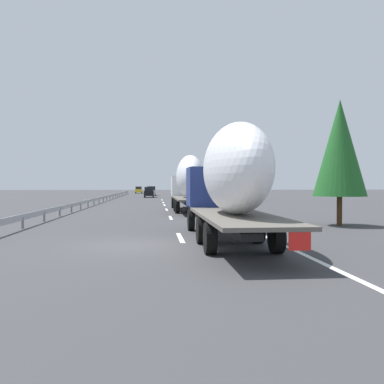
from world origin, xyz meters
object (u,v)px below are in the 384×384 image
Objects in this scene: car_silver_hatch at (151,191)px; road_sign at (199,187)px; truck_lead at (189,181)px; truck_trailing at (230,179)px; car_black_suv at (149,192)px; car_yellow_coupe at (139,190)px.

road_sign is at bearing -167.55° from car_silver_hatch.
truck_trailing is (-19.02, -0.00, -0.10)m from truck_lead.
car_black_suv is at bearing 5.76° from truck_lead.
truck_lead is 1.09× the size of truck_trailing.
truck_lead is 74.03m from car_yellow_coupe.
car_silver_hatch is (-23.49, -3.51, 0.05)m from car_yellow_coupe.
truck_trailing is at bearing -180.00° from truck_lead.
road_sign is (-18.53, -6.99, 1.08)m from car_black_suv.
truck_lead reaches higher than truck_trailing.
car_silver_hatch reaches higher than car_black_suv.
road_sign is at bearing -8.79° from truck_lead.
car_silver_hatch is (50.18, 3.55, -1.61)m from truck_lead.
car_silver_hatch is (11.60, -0.34, 0.03)m from car_black_suv.
car_yellow_coupe is 0.96× the size of car_black_suv.
truck_lead is 3.05× the size of car_silver_hatch.
car_black_suv is at bearing 178.32° from car_silver_hatch.
car_silver_hatch is 30.87m from road_sign.
car_yellow_coupe is 35.24m from car_black_suv.
road_sign is at bearing -159.32° from car_black_suv.
car_black_suv is (-35.10, -3.16, 0.02)m from car_yellow_coupe.
car_silver_hatch reaches higher than car_yellow_coupe.
truck_lead is 3.11× the size of car_black_suv.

